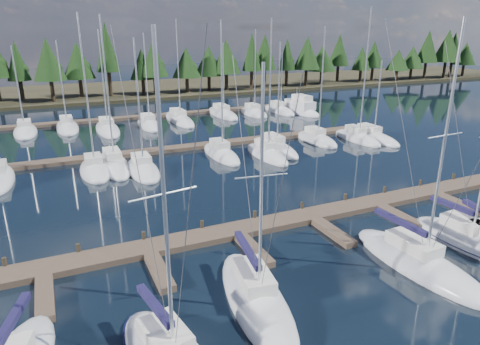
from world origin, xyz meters
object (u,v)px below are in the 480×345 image
front_sailboat_2 (256,298)px  motor_yacht_right (300,110)px  front_sailboat_3 (417,263)px  main_dock (314,219)px  front_sailboat_4 (465,240)px

front_sailboat_2 → motor_yacht_right: 52.22m
front_sailboat_2 → front_sailboat_3: 10.23m
main_dock → front_sailboat_2: front_sailboat_2 is taller
main_dock → front_sailboat_4: 9.87m
front_sailboat_3 → front_sailboat_4: (5.00, 0.85, 0.00)m
main_dock → front_sailboat_2: 10.73m
front_sailboat_2 → front_sailboat_4: 15.20m
main_dock → front_sailboat_3: size_ratio=3.00×
front_sailboat_3 → motor_yacht_right: (19.20, 43.92, 0.24)m
front_sailboat_3 → front_sailboat_4: front_sailboat_3 is taller
front_sailboat_4 → front_sailboat_3: bearing=-170.4°
front_sailboat_4 → motor_yacht_right: 45.35m
front_sailboat_2 → front_sailboat_4: size_ratio=0.96×
main_dock → motor_yacht_right: bearing=59.6°
front_sailboat_2 → front_sailboat_3: front_sailboat_3 is taller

